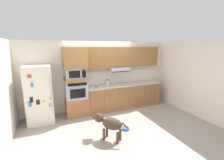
# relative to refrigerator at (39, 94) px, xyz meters

# --- Properties ---
(ground_plane) EXTENTS (9.60, 9.60, 0.00)m
(ground_plane) POSITION_rel_refrigerator_xyz_m (2.07, -0.68, -0.88)
(ground_plane) COLOR #9E9389
(back_kitchen_wall) EXTENTS (6.20, 0.12, 2.50)m
(back_kitchen_wall) POSITION_rel_refrigerator_xyz_m (2.07, 0.43, 0.37)
(back_kitchen_wall) COLOR silver
(back_kitchen_wall) RESTS_ON ground
(side_panel_left) EXTENTS (0.12, 7.10, 2.50)m
(side_panel_left) POSITION_rel_refrigerator_xyz_m (-0.73, -0.68, 0.37)
(side_panel_left) COLOR silver
(side_panel_left) RESTS_ON ground
(side_panel_right) EXTENTS (0.12, 7.10, 2.50)m
(side_panel_right) POSITION_rel_refrigerator_xyz_m (4.87, -0.68, 0.37)
(side_panel_right) COLOR white
(side_panel_right) RESTS_ON ground
(refrigerator) EXTENTS (0.76, 0.73, 1.76)m
(refrigerator) POSITION_rel_refrigerator_xyz_m (0.00, 0.00, 0.00)
(refrigerator) COLOR silver
(refrigerator) RESTS_ON ground
(oven_base_cabinet) EXTENTS (0.74, 0.62, 0.60)m
(oven_base_cabinet) POSITION_rel_refrigerator_xyz_m (1.13, 0.07, -0.58)
(oven_base_cabinet) COLOR #996638
(oven_base_cabinet) RESTS_ON ground
(built_in_oven) EXTENTS (0.70, 0.62, 0.60)m
(built_in_oven) POSITION_rel_refrigerator_xyz_m (1.13, 0.07, 0.02)
(built_in_oven) COLOR #A8AAAF
(built_in_oven) RESTS_ON oven_base_cabinet
(appliance_mid_shelf) EXTENTS (0.74, 0.62, 0.10)m
(appliance_mid_shelf) POSITION_rel_refrigerator_xyz_m (1.13, 0.07, 0.37)
(appliance_mid_shelf) COLOR #996638
(appliance_mid_shelf) RESTS_ON built_in_oven
(microwave) EXTENTS (0.64, 0.54, 0.32)m
(microwave) POSITION_rel_refrigerator_xyz_m (1.13, 0.07, 0.58)
(microwave) COLOR #A8AAAF
(microwave) RESTS_ON appliance_mid_shelf
(appliance_upper_cabinet) EXTENTS (0.74, 0.62, 0.68)m
(appliance_upper_cabinet) POSITION_rel_refrigerator_xyz_m (1.13, 0.07, 1.08)
(appliance_upper_cabinet) COLOR #996638
(appliance_upper_cabinet) RESTS_ON microwave
(lower_cabinet_run) EXTENTS (2.89, 0.63, 0.88)m
(lower_cabinet_run) POSITION_rel_refrigerator_xyz_m (2.94, 0.07, -0.44)
(lower_cabinet_run) COLOR #996638
(lower_cabinet_run) RESTS_ON ground
(countertop_slab) EXTENTS (2.93, 0.64, 0.04)m
(countertop_slab) POSITION_rel_refrigerator_xyz_m (2.94, 0.07, 0.02)
(countertop_slab) COLOR #BCB2A3
(countertop_slab) RESTS_ON lower_cabinet_run
(backsplash_panel) EXTENTS (2.93, 0.02, 0.50)m
(backsplash_panel) POSITION_rel_refrigerator_xyz_m (2.94, 0.36, 0.29)
(backsplash_panel) COLOR white
(backsplash_panel) RESTS_ON countertop_slab
(upper_cabinet_with_hood) EXTENTS (2.89, 0.48, 0.88)m
(upper_cabinet_with_hood) POSITION_rel_refrigerator_xyz_m (2.93, 0.19, 1.02)
(upper_cabinet_with_hood) COLOR #996638
(upper_cabinet_with_hood) RESTS_ON backsplash_panel
(screwdriver) EXTENTS (0.15, 0.14, 0.03)m
(screwdriver) POSITION_rel_refrigerator_xyz_m (1.83, 0.05, 0.05)
(screwdriver) COLOR black
(screwdriver) RESTS_ON countertop_slab
(electric_kettle) EXTENTS (0.17, 0.17, 0.24)m
(electric_kettle) POSITION_rel_refrigerator_xyz_m (2.23, 0.02, 0.15)
(electric_kettle) COLOR #A8AAAF
(electric_kettle) RESTS_ON countertop_slab
(dog) EXTENTS (0.71, 0.78, 0.67)m
(dog) POSITION_rel_refrigerator_xyz_m (1.60, -1.72, -0.44)
(dog) COLOR #473323
(dog) RESTS_ON ground
(dog_food_bowl) EXTENTS (0.20, 0.20, 0.06)m
(dog_food_bowl) POSITION_rel_refrigerator_xyz_m (2.21, -1.47, -0.85)
(dog_food_bowl) COLOR #3359A5
(dog_food_bowl) RESTS_ON ground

